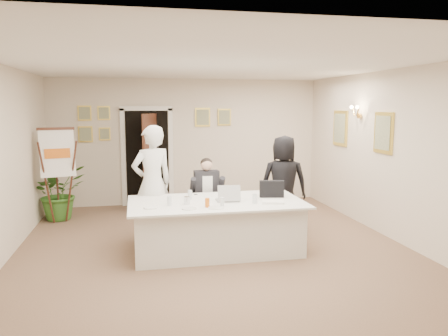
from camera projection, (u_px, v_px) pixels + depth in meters
name	position (u px, v px, depth m)	size (l,w,h in m)	color
floor	(215.00, 251.00, 6.66)	(7.00, 7.00, 0.00)	brown
ceiling	(215.00, 64.00, 6.27)	(6.00, 7.00, 0.02)	white
wall_back	(187.00, 142.00, 9.86)	(6.00, 0.10, 2.80)	beige
wall_front	(304.00, 221.00, 3.07)	(6.00, 0.10, 2.80)	beige
wall_right	(397.00, 156.00, 7.06)	(0.10, 7.00, 2.80)	beige
doorway	(148.00, 159.00, 9.56)	(1.14, 0.86, 2.20)	black
pictures_back_wall	(151.00, 122.00, 9.61)	(3.40, 0.06, 0.80)	#E7CA4F
pictures_right_wall	(359.00, 130.00, 8.17)	(0.06, 2.20, 0.80)	#E7CA4F
wall_sconce	(357.00, 111.00, 8.11)	(0.20, 0.30, 0.24)	gold
conference_table	(216.00, 226.00, 6.65)	(2.62, 1.40, 0.78)	silver
seated_man	(207.00, 196.00, 7.52)	(0.57, 0.61, 1.34)	black
flip_chart	(58.00, 180.00, 8.16)	(0.64, 0.46, 1.77)	#351C10
standing_man	(152.00, 183.00, 7.11)	(0.69, 0.45, 1.90)	silver
standing_woman	(284.00, 183.00, 7.76)	(0.83, 0.54, 1.69)	black
potted_palm	(59.00, 192.00, 8.49)	(0.96, 0.83, 1.07)	#336622
laptop	(227.00, 192.00, 6.62)	(0.34, 0.36, 0.28)	#B7BABC
laptop_bag	(272.00, 189.00, 6.86)	(0.38, 0.10, 0.26)	black
paper_stack	(273.00, 202.00, 6.47)	(0.32, 0.22, 0.03)	white
plate_left	(151.00, 208.00, 6.14)	(0.20, 0.20, 0.01)	white
plate_mid	(189.00, 209.00, 6.08)	(0.21, 0.21, 0.01)	white
plate_near	(216.00, 208.00, 6.14)	(0.22, 0.22, 0.01)	white
glass_a	(169.00, 201.00, 6.30)	(0.07, 0.07, 0.14)	silver
glass_b	(222.00, 202.00, 6.21)	(0.06, 0.06, 0.14)	silver
glass_c	(255.00, 199.00, 6.44)	(0.07, 0.07, 0.14)	silver
glass_d	(190.00, 195.00, 6.73)	(0.07, 0.07, 0.14)	silver
oj_glass	(207.00, 203.00, 6.19)	(0.07, 0.07, 0.13)	orange
steel_jug	(187.00, 200.00, 6.39)	(0.09, 0.09, 0.11)	silver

